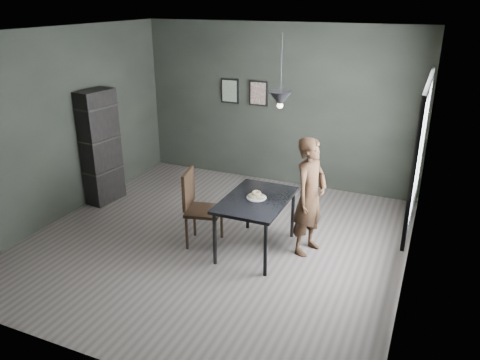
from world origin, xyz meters
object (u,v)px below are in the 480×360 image
at_px(white_plate, 256,198).
at_px(wood_chair, 197,203).
at_px(woman, 310,197).
at_px(pendant_lamp, 280,99).
at_px(cafe_table, 256,204).
at_px(shelf_unit, 100,147).

xyz_separation_m(white_plate, wood_chair, (-0.80, -0.14, -0.15)).
distance_m(white_plate, wood_chair, 0.83).
distance_m(woman, wood_chair, 1.50).
relative_size(wood_chair, pendant_lamp, 1.22).
bearing_deg(cafe_table, wood_chair, -170.14).
bearing_deg(shelf_unit, white_plate, -3.72).
xyz_separation_m(cafe_table, pendant_lamp, (0.25, 0.10, 1.38)).
bearing_deg(white_plate, shelf_unit, 169.63).
bearing_deg(wood_chair, pendant_lamp, -0.63).
bearing_deg(shelf_unit, wood_chair, -10.96).
relative_size(white_plate, wood_chair, 0.22).
xyz_separation_m(white_plate, shelf_unit, (-2.92, 0.54, 0.17)).
bearing_deg(white_plate, pendant_lamp, 22.30).
xyz_separation_m(cafe_table, woman, (0.64, 0.25, 0.11)).
bearing_deg(wood_chair, white_plate, -3.70).
bearing_deg(woman, pendant_lamp, 128.18).
relative_size(white_plate, shelf_unit, 0.12).
xyz_separation_m(wood_chair, pendant_lamp, (1.05, 0.24, 1.45)).
relative_size(wood_chair, shelf_unit, 0.57).
relative_size(cafe_table, woman, 0.76).
bearing_deg(woman, wood_chair, 121.86).
height_order(cafe_table, woman, woman).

